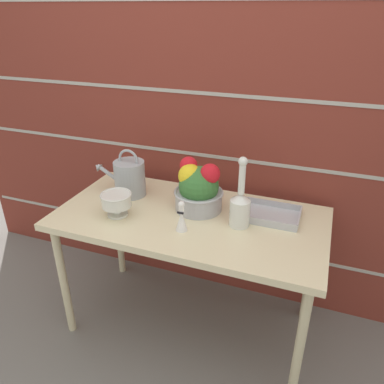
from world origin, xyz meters
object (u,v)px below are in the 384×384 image
flower_planter (198,188)px  wire_tray (270,215)px  watering_can (129,178)px  glass_decanter (240,205)px  crystal_pedestal_bowl (116,201)px  figurine_vase (182,218)px

flower_planter → wire_tray: bearing=7.3°
watering_can → glass_decanter: glass_decanter is taller
flower_planter → wire_tray: flower_planter is taller
watering_can → crystal_pedestal_bowl: watering_can is taller
figurine_vase → glass_decanter: bearing=30.1°
watering_can → crystal_pedestal_bowl: (0.05, -0.23, -0.02)m
crystal_pedestal_bowl → figurine_vase: bearing=-2.7°
crystal_pedestal_bowl → glass_decanter: 0.62m
figurine_vase → wire_tray: size_ratio=0.53×
watering_can → wire_tray: 0.80m
wire_tray → glass_decanter: bearing=-134.8°
glass_decanter → watering_can: bearing=170.9°
crystal_pedestal_bowl → flower_planter: flower_planter is taller
crystal_pedestal_bowl → figurine_vase: figurine_vase is taller
crystal_pedestal_bowl → glass_decanter: glass_decanter is taller
wire_tray → crystal_pedestal_bowl: bearing=-160.9°
watering_can → flower_planter: 0.42m
watering_can → figurine_vase: bearing=-30.9°
glass_decanter → figurine_vase: (-0.25, -0.14, -0.05)m
watering_can → wire_tray: size_ratio=1.08×
figurine_vase → watering_can: bearing=149.1°
watering_can → figurine_vase: size_ratio=2.04×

